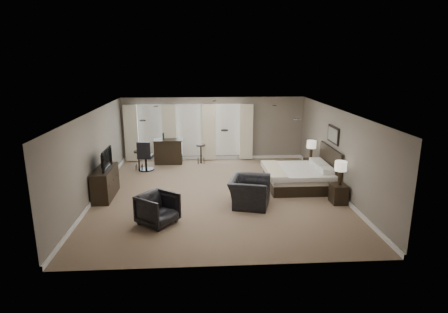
{
  "coord_description": "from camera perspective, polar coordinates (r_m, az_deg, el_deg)",
  "views": [
    {
      "loc": [
        -0.52,
        -11.07,
        4.09
      ],
      "look_at": [
        0.2,
        0.4,
        1.1
      ],
      "focal_mm": 30.0,
      "sensor_mm": 36.0,
      "label": 1
    }
  ],
  "objects": [
    {
      "name": "bar_stool_left",
      "position": [
        14.63,
        -12.85,
        -0.55
      ],
      "size": [
        0.44,
        0.44,
        0.73
      ],
      "primitive_type": "cube",
      "rotation": [
        0.0,
        0.0,
        0.37
      ],
      "color": "black",
      "rests_on": "ground"
    },
    {
      "name": "desk_chair",
      "position": [
        14.41,
        -11.86,
        0.13
      ],
      "size": [
        0.64,
        0.64,
        1.14
      ],
      "primitive_type": "cube",
      "rotation": [
        0.0,
        0.0,
        3.03
      ],
      "color": "black",
      "rests_on": "ground"
    },
    {
      "name": "armchair_far",
      "position": [
        9.74,
        -10.08,
        -7.67
      ],
      "size": [
        1.16,
        1.17,
        0.88
      ],
      "primitive_type": "imported",
      "rotation": [
        0.0,
        0.0,
        0.91
      ],
      "color": "black",
      "rests_on": "ground"
    },
    {
      "name": "bar_counter",
      "position": [
        15.22,
        -8.46,
        0.77
      ],
      "size": [
        1.14,
        0.59,
        0.99
      ],
      "primitive_type": "cube",
      "color": "black",
      "rests_on": "ground"
    },
    {
      "name": "nightstand_far",
      "position": [
        14.09,
        13.0,
        -1.49
      ],
      "size": [
        0.42,
        0.51,
        0.56
      ],
      "primitive_type": "cube",
      "color": "black",
      "rests_on": "ground"
    },
    {
      "name": "window_bay",
      "position": [
        15.46,
        -5.32,
        3.75
      ],
      "size": [
        5.25,
        0.2,
        2.3
      ],
      "color": "silver",
      "rests_on": "room"
    },
    {
      "name": "armchair_near",
      "position": [
        10.78,
        3.91,
        -4.67
      ],
      "size": [
        1.11,
        1.41,
        1.08
      ],
      "primitive_type": "imported",
      "rotation": [
        0.0,
        0.0,
        1.3
      ],
      "color": "black",
      "rests_on": "ground"
    },
    {
      "name": "bar_stool_right",
      "position": [
        15.12,
        -3.54,
        0.41
      ],
      "size": [
        0.46,
        0.46,
        0.78
      ],
      "primitive_type": "cube",
      "rotation": [
        0.0,
        0.0,
        0.3
      ],
      "color": "black",
      "rests_on": "ground"
    },
    {
      "name": "lamp_far",
      "position": [
        13.94,
        13.15,
        0.98
      ],
      "size": [
        0.34,
        0.34,
        0.69
      ],
      "primitive_type": "cube",
      "color": "beige",
      "rests_on": "nightstand_far"
    },
    {
      "name": "room",
      "position": [
        11.43,
        -0.88,
        0.45
      ],
      "size": [
        7.6,
        8.6,
        2.64
      ],
      "color": "#79624D",
      "rests_on": "ground"
    },
    {
      "name": "nightstand_near",
      "position": [
        11.48,
        17.05,
        -5.46
      ],
      "size": [
        0.42,
        0.52,
        0.56
      ],
      "primitive_type": "cube",
      "color": "black",
      "rests_on": "ground"
    },
    {
      "name": "bed",
      "position": [
        12.41,
        11.02,
        -1.7
      ],
      "size": [
        2.1,
        2.0,
        1.34
      ],
      "primitive_type": "cube",
      "color": "silver",
      "rests_on": "ground"
    },
    {
      "name": "tv",
      "position": [
        11.81,
        -17.83,
        -1.44
      ],
      "size": [
        0.61,
        1.05,
        0.14
      ],
      "primitive_type": "imported",
      "rotation": [
        0.0,
        0.0,
        1.57
      ],
      "color": "black",
      "rests_on": "dresser"
    },
    {
      "name": "dresser",
      "position": [
        11.96,
        -17.64,
        -3.84
      ],
      "size": [
        0.5,
        1.56,
        0.9
      ],
      "primitive_type": "cube",
      "color": "black",
      "rests_on": "ground"
    },
    {
      "name": "wall_art",
      "position": [
        12.49,
        16.25,
        3.2
      ],
      "size": [
        0.04,
        0.96,
        0.56
      ],
      "primitive_type": "cube",
      "color": "slate",
      "rests_on": "room"
    },
    {
      "name": "lamp_near",
      "position": [
        11.29,
        17.29,
        -2.43
      ],
      "size": [
        0.34,
        0.34,
        0.7
      ],
      "primitive_type": "cube",
      "color": "beige",
      "rests_on": "nightstand_near"
    }
  ]
}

